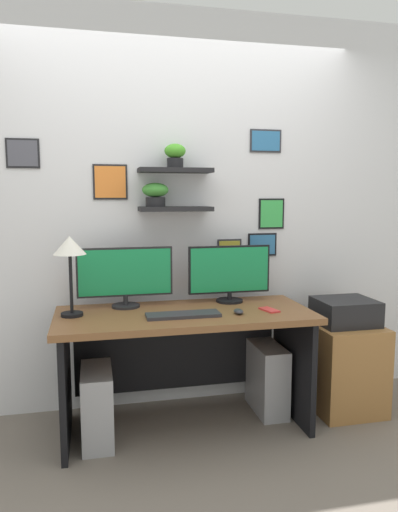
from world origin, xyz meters
The scene contains 13 objects.
ground_plane centered at (0.00, 0.00, 0.00)m, with size 8.00×8.00×0.00m, color #70665B.
back_wall_assembly centered at (0.00, 0.44, 1.36)m, with size 4.40×0.24×2.70m.
desk centered at (0.00, 0.05, 0.54)m, with size 1.57×0.68×0.75m.
monitor_left centered at (-0.35, 0.22, 0.96)m, with size 0.61×0.18×0.39m.
monitor_right centered at (0.35, 0.22, 0.95)m, with size 0.56×0.18×0.38m.
keyboard centered at (-0.03, -0.11, 0.76)m, with size 0.44×0.14×0.02m, color #2D2D33.
computer_mouse centered at (0.31, -0.12, 0.77)m, with size 0.06×0.09×0.03m, color #2D2D33.
desk_lamp centered at (-0.68, 0.05, 1.14)m, with size 0.19×0.19×0.48m.
cell_phone centered at (0.52, -0.08, 0.76)m, with size 0.07×0.14×0.01m, color red.
drawer_cabinet centered at (1.11, 0.04, 0.30)m, with size 0.44×0.50×0.60m, color #9E6B38.
printer centered at (1.11, 0.04, 0.68)m, with size 0.38×0.34×0.17m, color black.
computer_tower_left centered at (-0.55, -0.05, 0.22)m, with size 0.18×0.40×0.44m, color #99999E.
computer_tower_right centered at (0.59, 0.11, 0.23)m, with size 0.18×0.40×0.46m, color #99999E.
Camera 1 is at (-0.54, -2.81, 1.47)m, focal length 33.34 mm.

